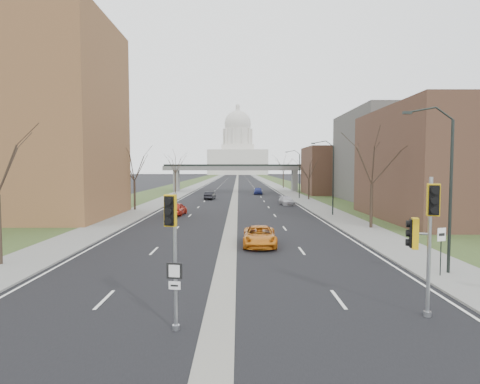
{
  "coord_description": "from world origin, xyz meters",
  "views": [
    {
      "loc": [
        0.73,
        -14.8,
        5.65
      ],
      "look_at": [
        0.83,
        12.39,
        3.99
      ],
      "focal_mm": 30.0,
      "sensor_mm": 36.0,
      "label": 1
    }
  ],
  "objects_px": {
    "speed_limit_sign": "(441,243)",
    "car_left_far": "(210,196)",
    "car_right_mid": "(287,201)",
    "signal_pole_median": "(173,236)",
    "car_right_far": "(258,191)",
    "car_right_near": "(260,236)",
    "car_left_near": "(177,209)",
    "signal_pole_right": "(425,226)"
  },
  "relations": [
    {
      "from": "signal_pole_median",
      "to": "speed_limit_sign",
      "type": "bearing_deg",
      "value": 37.82
    },
    {
      "from": "car_right_mid",
      "to": "car_left_near",
      "type": "bearing_deg",
      "value": -145.48
    },
    {
      "from": "signal_pole_median",
      "to": "car_right_mid",
      "type": "xyz_separation_m",
      "value": [
        9.51,
        47.16,
        -2.7
      ]
    },
    {
      "from": "car_right_far",
      "to": "car_right_near",
      "type": "bearing_deg",
      "value": -90.3
    },
    {
      "from": "car_right_near",
      "to": "signal_pole_right",
      "type": "bearing_deg",
      "value": -67.24
    },
    {
      "from": "car_right_near",
      "to": "car_left_far",
      "type": "bearing_deg",
      "value": 100.49
    },
    {
      "from": "signal_pole_median",
      "to": "signal_pole_right",
      "type": "relative_size",
      "value": 0.9
    },
    {
      "from": "signal_pole_median",
      "to": "speed_limit_sign",
      "type": "distance_m",
      "value": 14.4
    },
    {
      "from": "car_right_near",
      "to": "car_left_near",
      "type": "bearing_deg",
      "value": 117.09
    },
    {
      "from": "car_right_near",
      "to": "car_right_mid",
      "type": "xyz_separation_m",
      "value": [
        5.77,
        31.82,
        -0.07
      ]
    },
    {
      "from": "signal_pole_right",
      "to": "car_right_near",
      "type": "distance_m",
      "value": 15.24
    },
    {
      "from": "speed_limit_sign",
      "to": "car_right_mid",
      "type": "relative_size",
      "value": 0.56
    },
    {
      "from": "signal_pole_median",
      "to": "car_right_near",
      "type": "bearing_deg",
      "value": 85.52
    },
    {
      "from": "car_left_near",
      "to": "car_right_near",
      "type": "distance_m",
      "value": 20.73
    },
    {
      "from": "signal_pole_right",
      "to": "car_right_far",
      "type": "height_order",
      "value": "signal_pole_right"
    },
    {
      "from": "speed_limit_sign",
      "to": "car_left_near",
      "type": "bearing_deg",
      "value": 103.15
    },
    {
      "from": "speed_limit_sign",
      "to": "car_right_far",
      "type": "height_order",
      "value": "speed_limit_sign"
    },
    {
      "from": "signal_pole_right",
      "to": "car_right_near",
      "type": "height_order",
      "value": "signal_pole_right"
    },
    {
      "from": "car_right_mid",
      "to": "car_right_far",
      "type": "distance_m",
      "value": 24.51
    },
    {
      "from": "car_right_near",
      "to": "car_right_mid",
      "type": "bearing_deg",
      "value": 81.36
    },
    {
      "from": "car_right_mid",
      "to": "signal_pole_median",
      "type": "bearing_deg",
      "value": -108.64
    },
    {
      "from": "car_left_near",
      "to": "car_left_far",
      "type": "relative_size",
      "value": 1.07
    },
    {
      "from": "car_left_near",
      "to": "car_right_mid",
      "type": "height_order",
      "value": "car_left_near"
    },
    {
      "from": "car_left_near",
      "to": "speed_limit_sign",
      "type": "bearing_deg",
      "value": 128.06
    },
    {
      "from": "car_right_mid",
      "to": "car_right_far",
      "type": "height_order",
      "value": "car_right_far"
    },
    {
      "from": "car_left_near",
      "to": "car_right_far",
      "type": "bearing_deg",
      "value": -102.18
    },
    {
      "from": "signal_pole_right",
      "to": "car_right_near",
      "type": "relative_size",
      "value": 1.04
    },
    {
      "from": "car_left_far",
      "to": "car_right_mid",
      "type": "height_order",
      "value": "car_left_far"
    },
    {
      "from": "signal_pole_right",
      "to": "speed_limit_sign",
      "type": "xyz_separation_m",
      "value": [
        3.43,
        5.49,
        -1.66
      ]
    },
    {
      "from": "car_left_near",
      "to": "car_right_near",
      "type": "relative_size",
      "value": 0.89
    },
    {
      "from": "car_right_far",
      "to": "speed_limit_sign",
      "type": "bearing_deg",
      "value": -82.13
    },
    {
      "from": "car_left_near",
      "to": "car_right_mid",
      "type": "distance_m",
      "value": 19.68
    },
    {
      "from": "car_left_far",
      "to": "car_right_far",
      "type": "height_order",
      "value": "car_right_far"
    },
    {
      "from": "car_right_far",
      "to": "signal_pole_median",
      "type": "bearing_deg",
      "value": -92.72
    },
    {
      "from": "car_left_far",
      "to": "car_right_far",
      "type": "xyz_separation_m",
      "value": [
        9.23,
        13.76,
        0.07
      ]
    },
    {
      "from": "car_left_far",
      "to": "car_left_near",
      "type": "bearing_deg",
      "value": 90.29
    },
    {
      "from": "signal_pole_median",
      "to": "car_right_far",
      "type": "xyz_separation_m",
      "value": [
        6.37,
        71.46,
        -2.57
      ]
    },
    {
      "from": "speed_limit_sign",
      "to": "car_left_far",
      "type": "height_order",
      "value": "speed_limit_sign"
    },
    {
      "from": "signal_pole_right",
      "to": "car_right_mid",
      "type": "relative_size",
      "value": 1.21
    },
    {
      "from": "speed_limit_sign",
      "to": "car_right_mid",
      "type": "height_order",
      "value": "speed_limit_sign"
    },
    {
      "from": "car_left_near",
      "to": "car_right_near",
      "type": "xyz_separation_m",
      "value": [
        8.91,
        -18.72,
        -0.07
      ]
    },
    {
      "from": "signal_pole_median",
      "to": "car_right_mid",
      "type": "height_order",
      "value": "signal_pole_median"
    }
  ]
}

